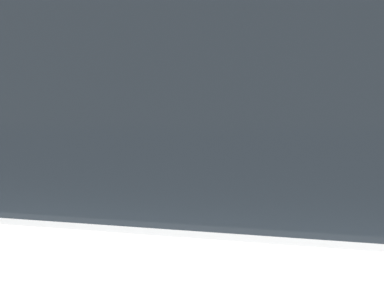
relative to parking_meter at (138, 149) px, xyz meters
name	(u,v)px	position (x,y,z in m)	size (l,w,h in m)	color
sidewalk_curb	(225,285)	(0.29, 0.93, -1.11)	(36.00, 2.65, 0.14)	#ADA8A0
parking_meter	(138,149)	(0.00, 0.00, 0.00)	(0.18, 0.19, 1.43)	slate
pedestrian_at_meter	(232,164)	(0.64, 0.07, -0.08)	(0.61, 0.61, 1.68)	slate
parked_hatchback_white	(278,261)	(1.46, -1.84, -0.27)	(4.02, 1.80, 1.81)	white
background_railing	(267,163)	(0.29, 2.10, -0.22)	(24.06, 0.06, 1.15)	gray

